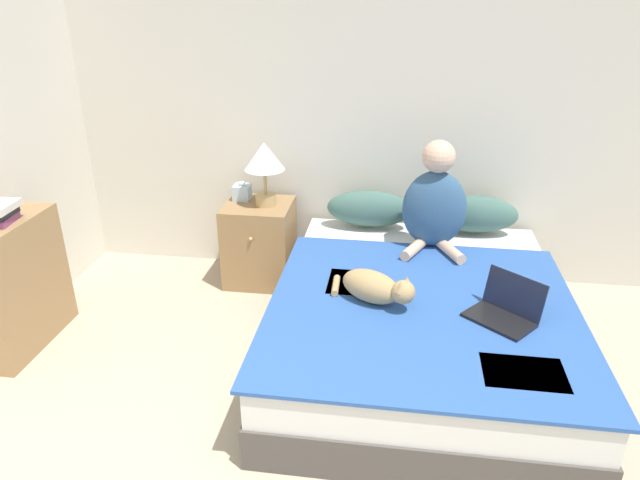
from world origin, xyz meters
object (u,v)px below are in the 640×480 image
object	(u,v)px
table_lamp	(264,161)
laptop_open	(504,311)
pillow_near	(369,209)
cat_tabby	(376,287)
bed	(419,323)
tissue_box	(242,192)
bookshelf	(17,285)
person_sitting	(435,203)
nightstand	(260,243)
pillow_far	(474,214)

from	to	relation	value
table_lamp	laptop_open	bearing A→B (deg)	-35.12
pillow_near	cat_tabby	bearing A→B (deg)	-84.39
bed	tissue_box	xyz separation A→B (m)	(-1.30, 0.89, 0.44)
laptop_open	table_lamp	size ratio (longest dim) A/B	0.92
pillow_near	table_lamp	distance (m)	0.82
laptop_open	tissue_box	bearing A→B (deg)	-173.95
pillow_near	bookshelf	xyz separation A→B (m)	(-2.04, -1.12, -0.18)
table_lamp	person_sitting	bearing A→B (deg)	-9.28
bed	tissue_box	distance (m)	1.64
nightstand	tissue_box	size ratio (longest dim) A/B	4.35
bed	tissue_box	bearing A→B (deg)	145.50
pillow_near	table_lamp	bearing A→B (deg)	-172.60
person_sitting	table_lamp	distance (m)	1.20
pillow_near	nightstand	bearing A→B (deg)	-173.48
table_lamp	tissue_box	bearing A→B (deg)	156.65
bed	bookshelf	xyz separation A→B (m)	(-2.41, -0.21, 0.18)
pillow_near	pillow_far	xyz separation A→B (m)	(0.73, 0.00, 0.00)
pillow_far	table_lamp	distance (m)	1.52
person_sitting	laptop_open	size ratio (longest dim) A/B	1.71
pillow_near	cat_tabby	distance (m)	1.10
laptop_open	tissue_box	world-z (taller)	tissue_box
person_sitting	cat_tabby	world-z (taller)	person_sitting
bed	tissue_box	world-z (taller)	tissue_box
pillow_far	bed	bearing A→B (deg)	-112.09
cat_tabby	bookshelf	distance (m)	2.16
pillow_far	pillow_near	bearing A→B (deg)	180.00
tissue_box	cat_tabby	bearing A→B (deg)	-46.05
cat_tabby	tissue_box	distance (m)	1.51
bed	laptop_open	bearing A→B (deg)	-31.96
bed	person_sitting	bearing A→B (deg)	83.37
table_lamp	tissue_box	distance (m)	0.35
pillow_near	bookshelf	distance (m)	2.34
laptop_open	bed	bearing A→B (deg)	-172.02
person_sitting	nightstand	xyz separation A→B (m)	(-1.24, 0.20, -0.45)
person_sitting	nightstand	distance (m)	1.33
laptop_open	table_lamp	bearing A→B (deg)	-175.17
pillow_near	bookshelf	size ratio (longest dim) A/B	0.75
cat_tabby	bookshelf	bearing A→B (deg)	-151.71
nightstand	pillow_near	bearing A→B (deg)	6.52
person_sitting	bookshelf	distance (m)	2.64
tissue_box	table_lamp	bearing A→B (deg)	-23.35
bed	laptop_open	xyz separation A→B (m)	(0.42, -0.26, 0.28)
pillow_near	laptop_open	xyz separation A→B (m)	(0.78, -1.16, -0.08)
nightstand	laptop_open	bearing A→B (deg)	-34.15
person_sitting	bed	bearing A→B (deg)	-96.63
pillow_near	cat_tabby	xyz separation A→B (m)	(0.11, -1.09, -0.04)
pillow_far	table_lamp	bearing A→B (deg)	-176.28
nightstand	cat_tabby	bearing A→B (deg)	-47.81
laptop_open	bookshelf	size ratio (longest dim) A/B	0.52
laptop_open	tissue_box	xyz separation A→B (m)	(-1.72, 1.15, 0.17)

